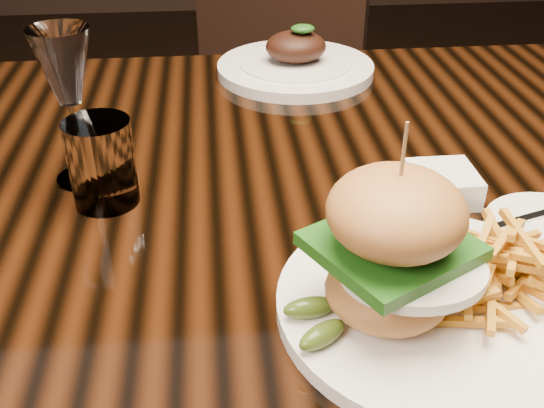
{
  "coord_description": "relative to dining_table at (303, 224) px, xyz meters",
  "views": [
    {
      "loc": [
        -0.11,
        -0.68,
        1.14
      ],
      "look_at": [
        -0.06,
        -0.16,
        0.81
      ],
      "focal_mm": 42.0,
      "sensor_mm": 36.0,
      "label": 1
    }
  ],
  "objects": [
    {
      "name": "chair_far",
      "position": [
        0.03,
        0.88,
        -0.13
      ],
      "size": [
        0.61,
        0.61,
        0.95
      ],
      "rotation": [
        0.0,
        0.0,
        -0.41
      ],
      "color": "black",
      "rests_on": "ground"
    },
    {
      "name": "ramekin",
      "position": [
        0.15,
        -0.07,
        0.09
      ],
      "size": [
        0.1,
        0.1,
        0.03
      ],
      "primitive_type": "cube",
      "rotation": [
        0.0,
        0.0,
        0.37
      ],
      "color": "white",
      "rests_on": "dining_table"
    },
    {
      "name": "water_tumbler",
      "position": [
        -0.24,
        -0.04,
        0.13
      ],
      "size": [
        0.07,
        0.07,
        0.1
      ],
      "primitive_type": "cylinder",
      "color": "white",
      "rests_on": "dining_table"
    },
    {
      "name": "far_dish",
      "position": [
        0.03,
        0.34,
        0.09
      ],
      "size": [
        0.26,
        0.26,
        0.09
      ],
      "rotation": [
        0.0,
        0.0,
        -0.3
      ],
      "color": "white",
      "rests_on": "dining_table"
    },
    {
      "name": "burger_plate",
      "position": [
        0.07,
        -0.27,
        0.13
      ],
      "size": [
        0.29,
        0.29,
        0.2
      ],
      "rotation": [
        0.0,
        0.0,
        0.29
      ],
      "color": "white",
      "rests_on": "dining_table"
    },
    {
      "name": "wine_glass",
      "position": [
        -0.27,
        0.01,
        0.21
      ],
      "size": [
        0.07,
        0.07,
        0.19
      ],
      "color": "white",
      "rests_on": "dining_table"
    },
    {
      "name": "dining_table",
      "position": [
        0.0,
        0.0,
        0.0
      ],
      "size": [
        1.6,
        0.9,
        0.75
      ],
      "color": "black",
      "rests_on": "ground"
    }
  ]
}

